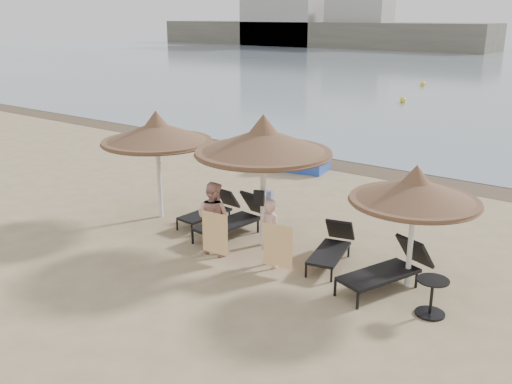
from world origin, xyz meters
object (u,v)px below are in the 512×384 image
palapa_right (415,191)px  lounger_near_left (236,218)px  palapa_left (157,133)px  palapa_center (263,142)px  person_left (213,212)px  lounger_far_left (212,209)px  side_table (431,298)px  lounger_far_right (390,268)px  pedal_boat (297,160)px  person_right (271,228)px  lounger_near_right (332,246)px

palapa_right → lounger_near_left: size_ratio=1.16×
palapa_left → lounger_near_left: bearing=4.9°
palapa_left → palapa_center: bearing=1.1°
palapa_right → person_left: size_ratio=1.30×
palapa_center → lounger_far_left: 2.93m
palapa_center → side_table: palapa_center is taller
palapa_left → lounger_far_right: size_ratio=1.32×
side_table → palapa_center: bearing=169.0°
lounger_far_left → lounger_near_left: 1.08m
palapa_left → lounger_far_right: palapa_left is taller
lounger_near_left → person_left: 1.35m
lounger_far_left → pedal_boat: size_ratio=0.83×
lounger_far_right → pedal_boat: size_ratio=1.00×
lounger_near_left → side_table: (5.34, -1.00, -0.10)m
palapa_center → lounger_near_left: palapa_center is taller
person_left → palapa_center: bearing=-128.0°
lounger_far_left → lounger_near_left: bearing=-10.9°
side_table → lounger_near_left: bearing=169.4°
palapa_center → lounger_near_left: size_ratio=1.44×
palapa_left → side_table: bearing=-5.8°
person_left → person_right: 1.50m
palapa_center → lounger_far_left: palapa_center is taller
palapa_left → lounger_far_left: palapa_left is taller
palapa_center → lounger_far_left: (-1.97, 0.41, -2.13)m
palapa_right → lounger_far_left: 5.84m
palapa_center → palapa_right: (3.61, 0.01, -0.48)m
palapa_left → palapa_right: bearing=0.6°
palapa_center → pedal_boat: bearing=116.1°
lounger_far_right → side_table: bearing=-7.8°
lounger_far_right → person_right: size_ratio=1.25×
pedal_boat → palapa_center: bearing=-74.8°
lounger_near_left → person_right: size_ratio=1.24×
lounger_near_right → person_left: (-2.44, -1.18, 0.62)m
palapa_center → palapa_right: palapa_center is taller
palapa_center → lounger_near_right: (1.81, 0.12, -2.13)m
person_right → pedal_boat: person_right is taller
lounger_far_left → person_left: size_ratio=0.94×
person_left → person_right: person_left is taller
palapa_center → lounger_far_right: 3.94m
palapa_right → side_table: (0.80, -0.86, -1.68)m
lounger_near_left → palapa_center: bearing=-2.2°
lounger_near_left → lounger_far_right: bearing=0.7°
palapa_left → palapa_center: (3.38, 0.07, 0.19)m
lounger_far_right → palapa_center: bearing=-165.1°
person_right → pedal_boat: size_ratio=0.80×
palapa_center → lounger_near_left: bearing=171.4°
palapa_right → pedal_boat: 9.34m
lounger_far_right → person_left: person_left is taller
palapa_center → side_table: size_ratio=4.49×
palapa_left → lounger_near_left: palapa_left is taller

